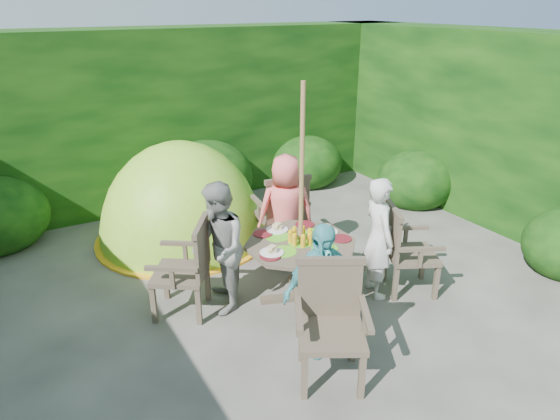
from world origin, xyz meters
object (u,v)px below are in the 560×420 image
garden_chair_back (283,212)px  child_back (286,211)px  parasol_pole (301,200)px  child_front (320,290)px  dome_tent (184,237)px  patio_table (301,252)px  child_right (378,238)px  garden_chair_right (405,249)px  garden_chair_left (188,267)px  garden_chair_front (331,320)px  child_left (218,249)px

garden_chair_back → child_back: 0.33m
parasol_pole → child_front: 0.94m
dome_tent → child_back: bearing=-48.1°
patio_table → child_right: bearing=-20.5°
patio_table → child_right: child_right is taller
child_right → child_front: child_right is taller
garden_chair_right → garden_chair_left: size_ratio=0.98×
child_front → parasol_pole: bearing=70.5°
garden_chair_left → garden_chair_front: garden_chair_front is taller
dome_tent → parasol_pole: bearing=-66.3°
patio_table → child_back: size_ratio=1.10×
garden_chair_left → child_back: child_back is taller
child_front → dome_tent: dome_tent is taller
dome_tent → garden_chair_front: bearing=-78.2°
garden_chair_left → child_front: (0.76, -1.12, 0.11)m
patio_table → garden_chair_left: 1.11m
garden_chair_right → garden_chair_front: garden_chair_front is taller
child_left → child_right: bearing=87.1°
patio_table → child_back: (0.27, 0.75, 0.10)m
garden_chair_front → child_back: size_ratio=0.72×
child_right → garden_chair_right: bearing=-94.7°
garden_chair_back → dome_tent: dome_tent is taller
parasol_pole → child_left: parasol_pole is taller
child_right → child_front: bearing=128.6°
garden_chair_back → child_left: (-1.15, -0.74, 0.14)m
parasol_pole → garden_chair_back: 1.24m
child_front → garden_chair_back: bearing=69.9°
garden_chair_back → child_right: bearing=112.8°
garden_chair_right → garden_chair_front: size_ratio=0.96×
child_left → garden_chair_front: bearing=33.6°
garden_chair_back → child_front: (-0.68, -1.77, 0.09)m
garden_chair_front → child_back: child_back is taller
child_back → dome_tent: size_ratio=0.52×
parasol_pole → dome_tent: (-0.52, 1.98, -1.10)m
garden_chair_front → dome_tent: (-0.15, 3.02, -0.50)m
garden_chair_back → dome_tent: size_ratio=0.38×
garden_chair_left → child_right: 1.91m
parasol_pole → child_right: bearing=-20.4°
child_back → child_front: child_back is taller
garden_chair_front → child_back: (0.65, 1.78, 0.15)m
child_back → garden_chair_front: bearing=93.7°
child_front → garden_chair_left: bearing=125.1°
child_back → child_left: bearing=48.3°
child_right → child_back: child_back is taller
child_left → child_back: size_ratio=1.00×
child_left → parasol_pole: bearing=87.1°
patio_table → garden_chair_front: garden_chair_front is taller
parasol_pole → garden_chair_left: (-1.04, 0.37, -0.61)m
child_front → dome_tent: bearing=95.9°
garden_chair_right → dome_tent: 2.87m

